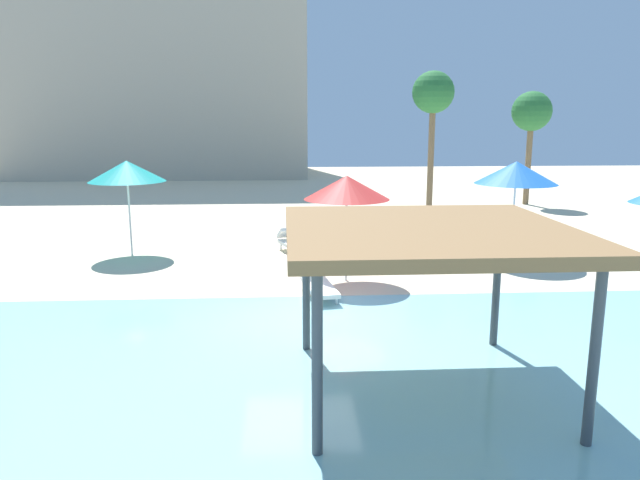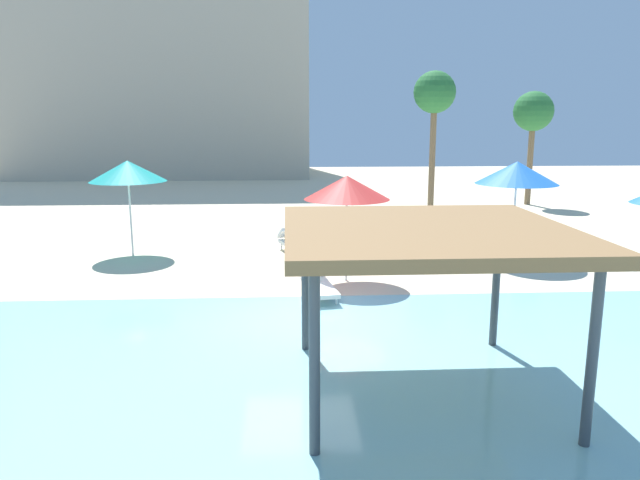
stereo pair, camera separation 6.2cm
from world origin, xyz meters
name	(u,v)px [view 1 (the left image)]	position (x,y,z in m)	size (l,w,h in m)	color
ground_plane	(300,319)	(0.00, 0.00, 0.00)	(80.00, 80.00, 0.00)	beige
lagoon_water	(312,454)	(0.00, -5.25, 0.02)	(44.00, 13.50, 0.04)	#8CC6CC
shade_pavilion	(428,237)	(1.81, -3.51, 2.46)	(4.19, 4.19, 2.62)	#42474C
beach_umbrella_blue_0	(516,173)	(6.54, 5.16, 2.61)	(2.41, 2.41, 2.94)	silver
beach_umbrella_teal_1	(127,171)	(-5.08, 6.44, 2.60)	(2.32, 2.32, 2.93)	silver
beach_umbrella_red_2	(347,188)	(1.29, 3.02, 2.45)	(2.21, 2.21, 2.76)	silver
lounge_chair_0	(413,242)	(3.79, 6.30, 0.33)	(0.79, 1.95, 0.74)	white
lounge_chair_1	(318,282)	(0.47, 1.68, 0.33)	(0.89, 1.97, 0.74)	white
lounge_chair_2	(294,243)	(-0.02, 6.38, 0.33)	(1.19, 1.99, 0.74)	white
palm_tree_0	(532,114)	(11.65, 16.57, 4.40)	(1.90, 1.90, 5.46)	brown
palm_tree_1	(433,96)	(6.48, 15.26, 5.19)	(1.90, 1.90, 6.29)	brown
hotel_block_0	(159,40)	(-9.46, 34.90, 9.88)	(21.61, 11.72, 19.75)	#B2A893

